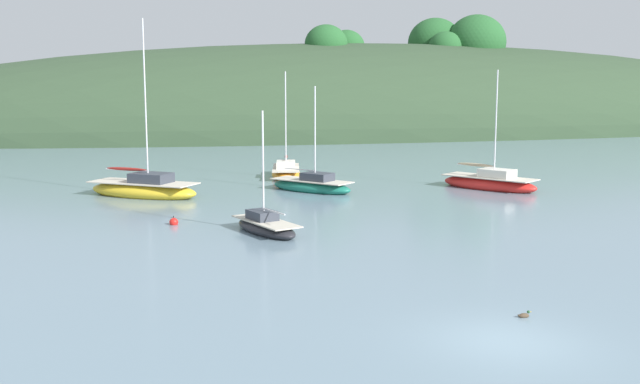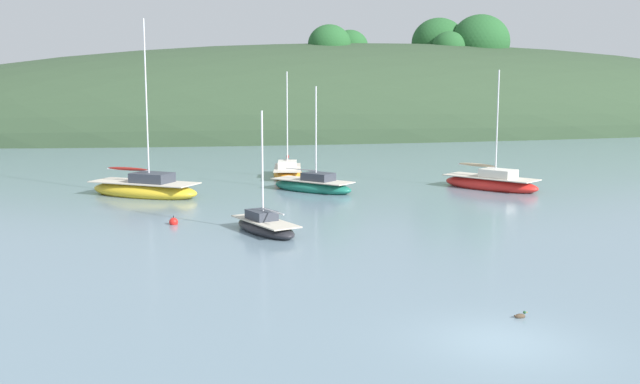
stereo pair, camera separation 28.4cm
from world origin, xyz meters
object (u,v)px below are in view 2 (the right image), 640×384
at_px(sailboat_yellow_far, 265,226).
at_px(duck_trailing, 520,316).
at_px(sailboat_orange_cutter, 288,172).
at_px(sailboat_black_sloop, 491,183).
at_px(mooring_buoy_inner, 174,222).
at_px(sailboat_cream_ketch, 145,189).
at_px(sailboat_red_portside, 313,186).

xyz_separation_m(sailboat_yellow_far, duck_trailing, (5.24, -14.27, -0.25)).
height_order(sailboat_orange_cutter, sailboat_black_sloop, sailboat_black_sloop).
distance_m(sailboat_orange_cutter, duck_trailing, 33.58).
relative_size(sailboat_orange_cutter, mooring_buoy_inner, 14.66).
relative_size(sailboat_orange_cutter, duck_trailing, 18.65).
xyz_separation_m(sailboat_cream_ketch, sailboat_black_sloop, (22.07, -2.49, -0.04)).
relative_size(sailboat_red_portside, mooring_buoy_inner, 12.81).
xyz_separation_m(sailboat_red_portside, sailboat_black_sloop, (11.56, -1.98, 0.04)).
height_order(sailboat_red_portside, duck_trailing, sailboat_red_portside).
bearing_deg(sailboat_red_portside, duck_trailing, -90.05).
distance_m(sailboat_yellow_far, duck_trailing, 15.20).
height_order(sailboat_black_sloop, sailboat_yellow_far, sailboat_black_sloop).
bearing_deg(sailboat_yellow_far, sailboat_cream_ketch, 112.48).
bearing_deg(sailboat_yellow_far, sailboat_orange_cutter, 75.27).
height_order(sailboat_cream_ketch, sailboat_black_sloop, sailboat_cream_ketch).
distance_m(sailboat_cream_ketch, sailboat_yellow_far, 13.73).
distance_m(sailboat_yellow_far, mooring_buoy_inner, 5.07).
bearing_deg(sailboat_cream_ketch, sailboat_black_sloop, -6.45).
xyz_separation_m(mooring_buoy_inner, duck_trailing, (9.28, -17.31, -0.07)).
relative_size(sailboat_cream_ketch, sailboat_yellow_far, 1.88).
distance_m(sailboat_orange_cutter, mooring_buoy_inner, 18.65).
relative_size(sailboat_orange_cutter, sailboat_cream_ketch, 0.72).
bearing_deg(sailboat_cream_ketch, sailboat_orange_cutter, 32.68).
distance_m(sailboat_red_portside, sailboat_black_sloop, 11.73).
height_order(sailboat_orange_cutter, sailboat_yellow_far, sailboat_orange_cutter).
height_order(sailboat_yellow_far, mooring_buoy_inner, sailboat_yellow_far).
bearing_deg(sailboat_black_sloop, duck_trailing, -115.34).
bearing_deg(sailboat_cream_ketch, sailboat_yellow_far, -67.52).
relative_size(sailboat_black_sloop, mooring_buoy_inner, 14.76).
bearing_deg(duck_trailing, sailboat_black_sloop, 64.66).
height_order(sailboat_orange_cutter, mooring_buoy_inner, sailboat_orange_cutter).
height_order(sailboat_cream_ketch, mooring_buoy_inner, sailboat_cream_ketch).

